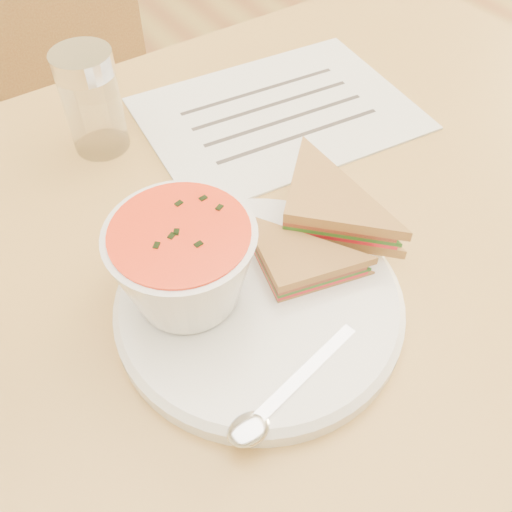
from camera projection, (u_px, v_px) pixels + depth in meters
floor at (271, 459)px, 1.19m from camera, size 5.00×6.00×0.01m
dining_table at (276, 371)px, 0.90m from camera, size 1.00×0.70×0.75m
chair_far at (104, 133)px, 1.13m from camera, size 0.46×0.46×0.95m
plate at (259, 305)px, 0.52m from camera, size 0.28×0.28×0.02m
soup_bowl at (184, 268)px, 0.48m from camera, size 0.15×0.15×0.09m
sandwich_half_a at (278, 298)px, 0.49m from camera, size 0.12×0.12×0.03m
sandwich_half_b at (282, 228)px, 0.52m from camera, size 0.16×0.16×0.04m
spoon at (295, 384)px, 0.45m from camera, size 0.18×0.07×0.01m
paper_menu at (278, 113)px, 0.71m from camera, size 0.35×0.27×0.00m
condiment_shaker at (92, 102)px, 0.63m from camera, size 0.08×0.08×0.12m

